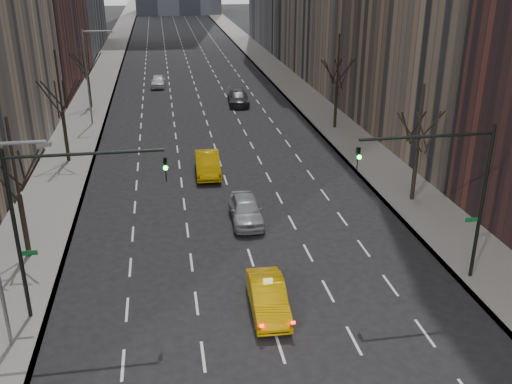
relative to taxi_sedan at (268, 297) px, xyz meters
name	(u,v)px	position (x,y,z in m)	size (l,w,h in m)	color
sidewalk_left	(102,76)	(-12.24, 59.19, -0.67)	(4.50, 320.00, 0.15)	slate
sidewalk_right	(276,71)	(12.26, 59.19, -0.67)	(4.50, 320.00, 0.15)	slate
tree_lw_b	(19,195)	(-11.99, 7.19, 2.97)	(3.36, 3.50, 7.82)	black
tree_lw_c	(63,113)	(-11.99, 23.19, 3.29)	(3.36, 3.50, 8.74)	black
tree_lw_d	(88,76)	(-11.99, 41.19, 2.81)	(3.36, 3.50, 7.36)	black
tree_rw_b	(417,149)	(12.01, 11.19, 2.97)	(3.36, 3.50, 7.82)	black
tree_rw_c	(337,87)	(12.01, 29.19, 3.29)	(3.36, 3.50, 8.74)	black
traffic_mast_left	(53,206)	(-9.10, 1.19, 4.74)	(6.69, 0.39, 8.00)	black
traffic_mast_right	(453,181)	(9.11, 1.19, 4.74)	(6.69, 0.39, 8.00)	black
streetlight_far	(90,68)	(-10.83, 34.19, 4.87)	(2.83, 0.22, 9.00)	slate
taxi_sedan	(268,297)	(0.00, 0.00, 0.00)	(1.58, 4.54, 1.49)	#D89D04
silver_sedan_ahead	(246,210)	(0.44, 9.85, 0.06)	(1.90, 4.72, 1.61)	#9C9EA3
far_taxi	(208,164)	(-1.18, 18.61, 0.09)	(1.77, 5.07, 1.67)	#D8A304
far_suv_grey	(238,98)	(4.13, 40.25, 0.04)	(2.20, 5.42, 1.57)	#2C2C31
far_car_white	(158,81)	(-4.66, 51.24, 0.00)	(1.76, 4.38, 1.49)	white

